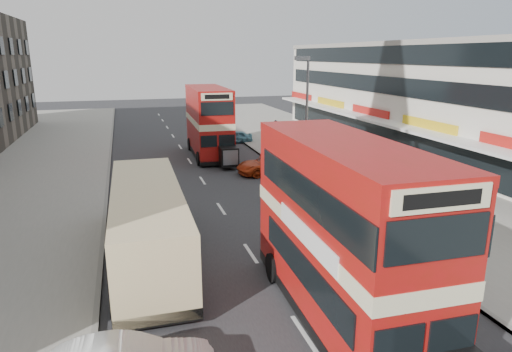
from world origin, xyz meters
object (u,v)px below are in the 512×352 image
object	(u,v)px
car_right_a	(303,186)
pedestrian_far	(275,130)
bus_second	(209,122)
pedestrian_near	(368,187)
car_right_c	(235,137)
coach	(148,221)
bus_main	(343,232)
cyclist	(264,161)
street_lamp	(306,110)
car_right_b	(269,165)

from	to	relation	value
car_right_a	pedestrian_far	world-z (taller)	pedestrian_far
bus_second	car_right_a	bearing A→B (deg)	106.42
pedestrian_near	pedestrian_far	size ratio (longest dim) A/B	0.82
car_right_c	pedestrian_near	xyz separation A→B (m)	(2.93, -19.90, 0.38)
coach	car_right_a	distance (m)	11.31
bus_main	cyclist	size ratio (longest dim) A/B	5.14
street_lamp	car_right_a	distance (m)	5.35
bus_second	car_right_c	xyz separation A→B (m)	(3.38, 5.06, -2.30)
bus_main	street_lamp	bearing A→B (deg)	-106.89
car_right_a	car_right_c	distance (m)	17.56
bus_main	pedestrian_near	world-z (taller)	bus_main
car_right_c	cyclist	world-z (taller)	cyclist
car_right_b	car_right_c	size ratio (longest dim) A/B	1.38
street_lamp	bus_main	distance (m)	16.37
car_right_a	pedestrian_near	bearing A→B (deg)	49.83
street_lamp	car_right_c	size ratio (longest dim) A/B	2.37
bus_main	pedestrian_far	bearing A→B (deg)	-103.48
street_lamp	car_right_b	xyz separation A→B (m)	(-1.62, 2.54, -4.13)
cyclist	car_right_a	bearing A→B (deg)	-94.71
street_lamp	pedestrian_near	distance (m)	6.82
bus_second	car_right_b	world-z (taller)	bus_second
bus_main	bus_second	world-z (taller)	bus_main
coach	car_right_b	distance (m)	14.97
pedestrian_near	pedestrian_far	distance (m)	19.21
car_right_c	pedestrian_far	size ratio (longest dim) A/B	1.74
bus_second	coach	bearing A→B (deg)	73.80
bus_second	car_right_b	bearing A→B (deg)	115.13
street_lamp	cyclist	world-z (taller)	street_lamp
car_right_c	pedestrian_far	xyz separation A→B (m)	(3.89, -0.71, 0.55)
coach	cyclist	distance (m)	15.87
car_right_a	car_right_b	xyz separation A→B (m)	(-0.30, 5.60, 0.07)
street_lamp	pedestrian_far	world-z (taller)	street_lamp
car_right_a	cyclist	bearing A→B (deg)	-179.63
bus_main	car_right_b	distance (m)	18.46
bus_second	coach	size ratio (longest dim) A/B	0.93
car_right_a	bus_main	bearing A→B (deg)	-19.43
car_right_b	pedestrian_far	distance (m)	12.05
bus_second	coach	distance (m)	19.77
car_right_a	car_right_c	size ratio (longest dim) A/B	1.19
car_right_b	car_right_c	world-z (taller)	car_right_b
car_right_a	car_right_b	world-z (taller)	car_right_b
bus_main	pedestrian_near	distance (m)	12.30
car_right_c	pedestrian_far	distance (m)	3.99
cyclist	coach	bearing A→B (deg)	-132.23
street_lamp	car_right_a	xyz separation A→B (m)	(-1.32, -3.05, -4.20)
street_lamp	bus_main	world-z (taller)	street_lamp
car_right_c	street_lamp	bearing A→B (deg)	12.33
street_lamp	pedestrian_far	size ratio (longest dim) A/B	4.12
car_right_a	cyclist	distance (m)	6.76
car_right_c	pedestrian_near	distance (m)	20.11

